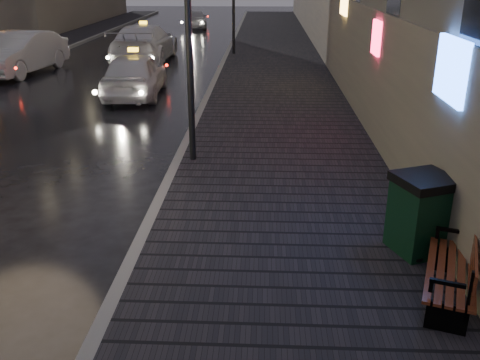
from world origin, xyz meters
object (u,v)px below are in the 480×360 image
object	(u,v)px
lamp_near	(188,3)
trash_bin	(421,213)
taxi_mid	(144,43)
taxi_near	(135,74)
car_left_mid	(20,53)
car_far	(196,19)
bench	(457,270)

from	to	relation	value
lamp_near	trash_bin	size ratio (longest dim) A/B	4.38
taxi_mid	taxi_near	bearing A→B (deg)	99.88
trash_bin	taxi_near	size ratio (longest dim) A/B	0.27
taxi_near	car_left_mid	bearing A→B (deg)	-38.04
trash_bin	car_far	size ratio (longest dim) A/B	0.31
taxi_mid	car_left_mid	bearing A→B (deg)	37.36
trash_bin	taxi_near	distance (m)	12.85
lamp_near	car_left_mid	distance (m)	14.16
lamp_near	taxi_near	world-z (taller)	lamp_near
lamp_near	taxi_near	xyz separation A→B (m)	(-2.88, 6.89, -2.73)
taxi_near	taxi_mid	world-z (taller)	taxi_mid
lamp_near	bench	bearing A→B (deg)	-52.61
bench	car_far	size ratio (longest dim) A/B	0.46
trash_bin	car_far	bearing A→B (deg)	80.69
car_left_mid	car_far	size ratio (longest dim) A/B	1.32
bench	taxi_near	size ratio (longest dim) A/B	0.41
car_far	trash_bin	bearing A→B (deg)	94.99
taxi_mid	lamp_near	bearing A→B (deg)	106.40
taxi_mid	car_far	xyz separation A→B (m)	(0.56, 14.97, -0.19)
lamp_near	trash_bin	xyz separation A→B (m)	(3.95, -3.99, -2.73)
car_left_mid	car_far	bearing A→B (deg)	82.32
taxi_near	car_far	distance (m)	22.41
trash_bin	car_left_mid	world-z (taller)	car_left_mid
bench	taxi_near	xyz separation A→B (m)	(-6.94, 12.20, 0.17)
car_left_mid	trash_bin	bearing A→B (deg)	-41.99
car_far	taxi_near	bearing A→B (deg)	84.02
trash_bin	taxi_near	bearing A→B (deg)	100.07
trash_bin	car_left_mid	bearing A→B (deg)	108.19
bench	trash_bin	bearing A→B (deg)	114.10
bench	taxi_mid	bearing A→B (deg)	131.84
lamp_near	taxi_near	bearing A→B (deg)	112.68
car_left_mid	bench	bearing A→B (deg)	-44.13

